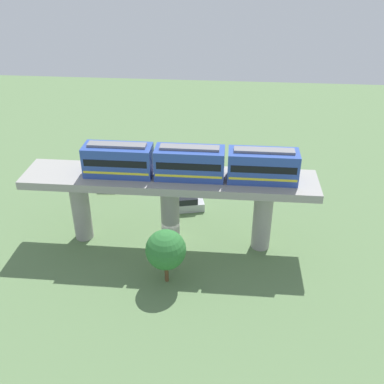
{
  "coord_description": "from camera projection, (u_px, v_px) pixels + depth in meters",
  "views": [
    {
      "loc": [
        38.45,
        5.73,
        28.5
      ],
      "look_at": [
        -2.5,
        2.02,
        4.7
      ],
      "focal_mm": 42.15,
      "sensor_mm": 36.0,
      "label": 1
    }
  ],
  "objects": [
    {
      "name": "parked_car_orange",
      "position": [
        110.0,
        182.0,
        57.56
      ],
      "size": [
        2.06,
        4.3,
        1.76
      ],
      "rotation": [
        0.0,
        0.0,
        0.06
      ],
      "color": "orange",
      "rests_on": "ground"
    },
    {
      "name": "viaduct",
      "position": [
        170.0,
        193.0,
        44.9
      ],
      "size": [
        5.2,
        28.85,
        7.84
      ],
      "color": "#999691",
      "rests_on": "ground"
    },
    {
      "name": "train",
      "position": [
        190.0,
        163.0,
        43.02
      ],
      "size": [
        2.64,
        20.5,
        3.24
      ],
      "color": "#2D4CA5",
      "rests_on": "viaduct"
    },
    {
      "name": "ground_plane",
      "position": [
        171.0,
        241.0,
        47.87
      ],
      "size": [
        120.0,
        120.0,
        0.0
      ],
      "primitive_type": "plane",
      "color": "#5B7A4C"
    },
    {
      "name": "parked_car_silver",
      "position": [
        186.0,
        204.0,
        52.98
      ],
      "size": [
        2.74,
        4.51,
        1.76
      ],
      "rotation": [
        0.0,
        0.0,
        0.24
      ],
      "color": "#B2B5BA",
      "rests_on": "ground"
    },
    {
      "name": "tree_near_viaduct",
      "position": [
        166.0,
        250.0,
        40.64
      ],
      "size": [
        3.72,
        3.72,
        5.5
      ],
      "color": "brown",
      "rests_on": "ground"
    }
  ]
}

